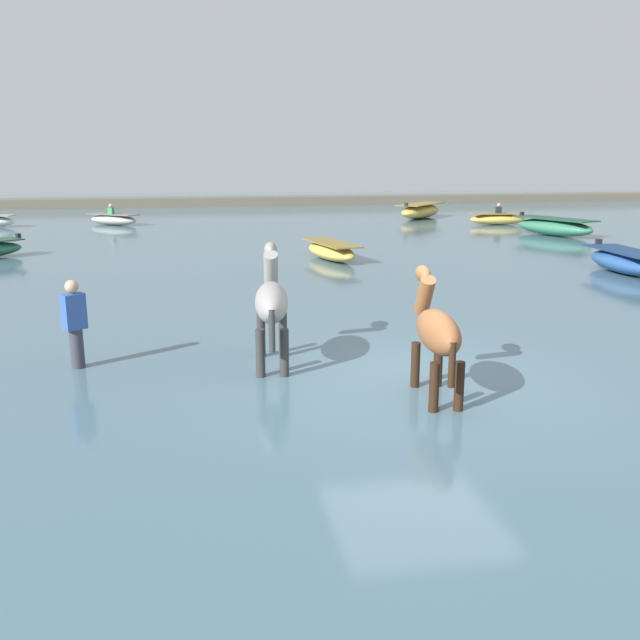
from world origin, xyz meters
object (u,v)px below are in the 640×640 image
horse_lead_grey (271,304)px  boat_near_starboard (113,219)px  boat_mid_channel (331,251)px  boat_near_port (625,261)px  boat_far_offshore (554,227)px  horse_trailing_chestnut (436,334)px  boat_far_inshore (420,211)px  person_onlooker_right (75,330)px  boat_distant_east (498,219)px

horse_lead_grey → boat_near_starboard: 23.95m
boat_mid_channel → boat_near_port: bearing=-27.3°
boat_far_offshore → boat_mid_channel: size_ratio=1.25×
horse_trailing_chestnut → boat_far_inshore: 27.42m
boat_near_starboard → person_onlooker_right: (1.98, -23.05, 0.33)m
boat_far_offshore → boat_near_port: (-2.86, -8.83, -0.04)m
horse_lead_grey → boat_near_port: bearing=32.1°
horse_trailing_chestnut → boat_far_offshore: size_ratio=0.50×
boat_distant_east → boat_far_inshore: 4.72m
horse_trailing_chestnut → boat_near_starboard: (-6.88, 25.24, -0.60)m
boat_far_inshore → boat_far_offshore: bearing=-72.2°
boat_distant_east → horse_lead_grey: bearing=-123.2°
boat_mid_channel → horse_trailing_chestnut: bearing=-95.1°
boat_near_port → boat_mid_channel: (-7.54, 3.89, -0.04)m
horse_trailing_chestnut → boat_far_offshore: horse_trailing_chestnut is taller
horse_lead_grey → boat_far_offshore: horse_lead_grey is taller
boat_far_offshore → boat_distant_east: bearing=93.4°
boat_distant_east → boat_mid_channel: 13.98m
boat_mid_channel → boat_distant_east: bearing=43.6°
horse_trailing_chestnut → boat_mid_channel: (1.11, 12.35, -0.59)m
boat_far_inshore → person_onlooker_right: person_onlooker_right is taller
boat_near_starboard → horse_trailing_chestnut: bearing=-74.7°
boat_near_starboard → boat_far_inshore: 15.62m
boat_far_offshore → boat_distant_east: (-0.28, 4.70, -0.07)m
horse_trailing_chestnut → boat_distant_east: 24.70m
horse_trailing_chestnut → boat_near_port: horse_trailing_chestnut is taller
horse_trailing_chestnut → boat_distant_east: size_ratio=0.70×
horse_trailing_chestnut → boat_mid_channel: size_ratio=0.63×
horse_lead_grey → boat_mid_channel: (3.08, 10.54, -0.68)m
horse_trailing_chestnut → boat_far_offshore: (11.51, 17.29, -0.51)m
horse_lead_grey → boat_far_offshore: bearing=49.0°
horse_lead_grey → horse_trailing_chestnut: 2.68m
boat_far_offshore → boat_near_port: size_ratio=1.26×
horse_lead_grey → boat_far_offshore: 20.53m
horse_trailing_chestnut → person_onlooker_right: 5.38m
horse_lead_grey → boat_mid_channel: size_ratio=0.67×
boat_far_offshore → person_onlooker_right: 22.30m
boat_far_inshore → person_onlooker_right: (-13.62, -23.80, 0.21)m
boat_distant_east → boat_mid_channel: size_ratio=0.90×
boat_far_inshore → boat_distant_east: bearing=-57.9°
horse_trailing_chestnut → boat_mid_channel: 12.41m
boat_far_inshore → person_onlooker_right: 27.43m
boat_near_port → person_onlooker_right: 14.94m
boat_distant_east → boat_far_inshore: size_ratio=0.74×
boat_far_inshore → boat_near_port: 17.53m
boat_mid_channel → person_onlooker_right: (-6.01, -10.16, 0.32)m
boat_distant_east → boat_mid_channel: bearing=-136.4°
horse_trailing_chestnut → boat_near_starboard: size_ratio=0.71×
boat_far_offshore → boat_far_inshore: size_ratio=1.03×
horse_lead_grey → horse_trailing_chestnut: horse_lead_grey is taller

